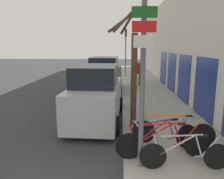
{
  "coord_description": "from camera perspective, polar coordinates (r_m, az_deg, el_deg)",
  "views": [
    {
      "loc": [
        0.91,
        -2.27,
        2.96
      ],
      "look_at": [
        0.58,
        6.16,
        1.3
      ],
      "focal_mm": 35.0,
      "sensor_mm": 36.0,
      "label": 1
    }
  ],
  "objects": [
    {
      "name": "bicycle_2",
      "position": [
        6.13,
        12.33,
        -12.37
      ],
      "size": [
        2.25,
        0.98,
        0.92
      ],
      "rotation": [
        0.0,
        0.0,
        1.97
      ],
      "color": "black",
      "rests_on": "sidewalk_curb"
    },
    {
      "name": "parked_car_0",
      "position": [
        8.75,
        -4.11,
        -1.62
      ],
      "size": [
        2.15,
        4.56,
        2.25
      ],
      "rotation": [
        0.0,
        0.0,
        -0.04
      ],
      "color": "#B2B7BC",
      "rests_on": "ground"
    },
    {
      "name": "street_tree",
      "position": [
        7.69,
        5.41,
        4.49
      ],
      "size": [
        1.01,
        1.28,
        4.09
      ],
      "color": "#4C3828",
      "rests_on": "sidewalk_curb"
    },
    {
      "name": "pedestrian_far",
      "position": [
        19.44,
        7.65,
        5.66
      ],
      "size": [
        0.45,
        0.38,
        1.71
      ],
      "rotation": [
        0.0,
        0.0,
        3.22
      ],
      "color": "#4C3D2D",
      "rests_on": "sidewalk_curb"
    },
    {
      "name": "parked_car_1",
      "position": [
        14.08,
        -1.95,
        3.4
      ],
      "size": [
        2.15,
        4.55,
        2.32
      ],
      "rotation": [
        0.0,
        0.0,
        -0.05
      ],
      "color": "#144728",
      "rests_on": "ground"
    },
    {
      "name": "traffic_light",
      "position": [
        21.02,
        3.59,
        11.31
      ],
      "size": [
        0.2,
        0.3,
        4.5
      ],
      "color": "#595B60",
      "rests_on": "sidewalk_curb"
    },
    {
      "name": "bicycle_1",
      "position": [
        5.86,
        13.29,
        -13.41
      ],
      "size": [
        2.45,
        0.46,
        0.95
      ],
      "rotation": [
        0.0,
        0.0,
        1.68
      ],
      "color": "black",
      "rests_on": "sidewalk_curb"
    },
    {
      "name": "building_facade",
      "position": [
        16.55,
        14.57,
        11.67
      ],
      "size": [
        0.23,
        32.0,
        6.5
      ],
      "color": "silver",
      "rests_on": "ground"
    },
    {
      "name": "pedestrian_near",
      "position": [
        16.11,
        6.72,
        4.76
      ],
      "size": [
        0.47,
        0.4,
        1.81
      ],
      "rotation": [
        0.0,
        0.0,
        -0.17
      ],
      "color": "#4C3D2D",
      "rests_on": "sidewalk_curb"
    },
    {
      "name": "sidewalk_curb",
      "position": [
        16.61,
        8.08,
        1.02
      ],
      "size": [
        3.2,
        32.0,
        0.15
      ],
      "color": "#9E9B93",
      "rests_on": "ground"
    },
    {
      "name": "bicycle_3",
      "position": [
        6.66,
        15.57,
        -10.52
      ],
      "size": [
        2.33,
        0.47,
        0.94
      ],
      "rotation": [
        0.0,
        0.0,
        1.44
      ],
      "color": "black",
      "rests_on": "sidewalk_curb"
    },
    {
      "name": "bicycle_0",
      "position": [
        5.52,
        18.55,
        -15.73
      ],
      "size": [
        2.11,
        0.44,
        0.87
      ],
      "rotation": [
        0.0,
        0.0,
        1.6
      ],
      "color": "black",
      "rests_on": "sidewalk_curb"
    },
    {
      "name": "ground_plane",
      "position": [
        13.83,
        -1.55,
        -1.24
      ],
      "size": [
        80.0,
        80.0,
        0.0
      ],
      "primitive_type": "plane",
      "color": "#333335"
    },
    {
      "name": "signpost",
      "position": [
        4.89,
        7.95,
        2.07
      ],
      "size": [
        0.54,
        0.14,
        3.78
      ],
      "color": "#595B60",
      "rests_on": "sidewalk_curb"
    }
  ]
}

